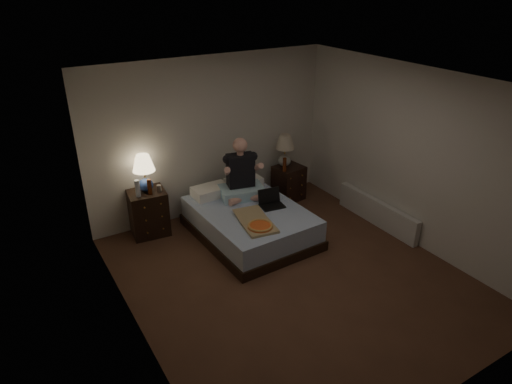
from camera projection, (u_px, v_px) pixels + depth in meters
floor at (292, 276)px, 5.93m from camera, size 4.00×4.50×0.00m
ceiling at (300, 84)px, 4.84m from camera, size 4.00×4.50×0.00m
wall_back at (211, 137)px, 7.12m from camera, size 4.00×0.00×2.50m
wall_front at (460, 293)px, 3.66m from camera, size 4.00×0.00×2.50m
wall_left at (129, 236)px, 4.45m from camera, size 0.00×4.50×2.50m
wall_right at (413, 158)px, 6.32m from camera, size 0.00×4.50×2.50m
bed at (250, 222)px, 6.75m from camera, size 1.42×1.87×0.46m
nightstand_left at (148, 212)px, 6.78m from camera, size 0.58×0.53×0.69m
nightstand_right at (289, 183)px, 7.84m from camera, size 0.51×0.47×0.60m
lamp_left at (144, 173)px, 6.53m from camera, size 0.36×0.36×0.56m
lamp_right at (285, 151)px, 7.62m from camera, size 0.38×0.38×0.56m
water_bottle at (138, 188)px, 6.44m from camera, size 0.07×0.07×0.25m
soda_can at (159, 188)px, 6.62m from camera, size 0.07×0.07×0.10m
beer_bottle_left at (149, 187)px, 6.51m from camera, size 0.06×0.06×0.23m
beer_bottle_right at (285, 165)px, 7.49m from camera, size 0.06×0.06×0.23m
person at (241, 169)px, 6.81m from camera, size 0.76×0.66×0.93m
laptop at (272, 199)px, 6.66m from camera, size 0.37×0.32×0.24m
pizza_box at (260, 226)px, 6.11m from camera, size 0.52×0.81×0.08m
radiator at (377, 212)px, 7.09m from camera, size 0.10×1.60×0.40m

